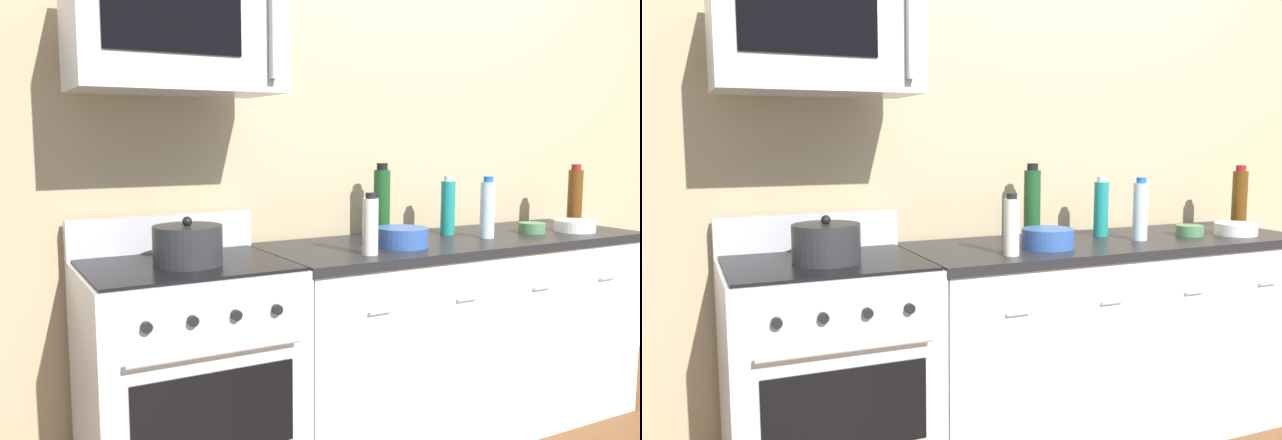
% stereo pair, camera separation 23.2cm
% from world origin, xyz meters
% --- Properties ---
extents(ground_plane, '(5.97, 5.97, 0.00)m').
position_xyz_m(ground_plane, '(0.00, 0.00, 0.00)').
color(ground_plane, brown).
extents(back_wall, '(4.98, 0.10, 2.70)m').
position_xyz_m(back_wall, '(0.00, 0.41, 1.35)').
color(back_wall, tan).
rests_on(back_wall, ground_plane).
extents(counter_unit, '(1.89, 0.66, 0.92)m').
position_xyz_m(counter_unit, '(-0.00, -0.00, 0.46)').
color(counter_unit, white).
rests_on(counter_unit, ground_plane).
extents(range_oven, '(0.76, 0.69, 1.07)m').
position_xyz_m(range_oven, '(-1.32, 0.00, 0.47)').
color(range_oven, '#B7BABF').
rests_on(range_oven, ground_plane).
extents(microwave, '(0.74, 0.44, 0.40)m').
position_xyz_m(microwave, '(-1.32, 0.05, 1.75)').
color(microwave, '#B7BABF').
extents(bottle_sparkling_teal, '(0.07, 0.07, 0.28)m').
position_xyz_m(bottle_sparkling_teal, '(0.02, 0.11, 1.05)').
color(bottle_sparkling_teal, '#197F7A').
rests_on(bottle_sparkling_teal, countertop_slab).
extents(bottle_water_clear, '(0.07, 0.07, 0.29)m').
position_xyz_m(bottle_water_clear, '(0.12, -0.06, 1.06)').
color(bottle_water_clear, silver).
rests_on(bottle_water_clear, countertop_slab).
extents(bottle_vinegar_white, '(0.06, 0.06, 0.25)m').
position_xyz_m(bottle_vinegar_white, '(-0.61, -0.18, 1.04)').
color(bottle_vinegar_white, silver).
rests_on(bottle_vinegar_white, countertop_slab).
extents(bottle_wine_green, '(0.08, 0.08, 0.35)m').
position_xyz_m(bottle_wine_green, '(-0.31, 0.19, 1.09)').
color(bottle_wine_green, '#19471E').
rests_on(bottle_wine_green, countertop_slab).
extents(bottle_wine_amber, '(0.08, 0.08, 0.33)m').
position_xyz_m(bottle_wine_amber, '(0.84, 0.06, 1.07)').
color(bottle_wine_amber, '#59330F').
rests_on(bottle_wine_amber, countertop_slab).
extents(bowl_white_ceramic, '(0.20, 0.20, 0.06)m').
position_xyz_m(bowl_white_ceramic, '(0.65, -0.12, 0.95)').
color(bowl_white_ceramic, white).
rests_on(bowl_white_ceramic, countertop_slab).
extents(bowl_blue_mixing, '(0.22, 0.22, 0.08)m').
position_xyz_m(bowl_blue_mixing, '(-0.38, -0.08, 0.96)').
color(bowl_blue_mixing, '#2D519E').
rests_on(bowl_blue_mixing, countertop_slab).
extents(bowl_green_glaze, '(0.13, 0.13, 0.05)m').
position_xyz_m(bowl_green_glaze, '(0.42, -0.05, 0.95)').
color(bowl_green_glaze, '#477A4C').
rests_on(bowl_green_glaze, countertop_slab).
extents(stockpot, '(0.25, 0.25, 0.18)m').
position_xyz_m(stockpot, '(-1.32, -0.05, 1.00)').
color(stockpot, '#262628').
rests_on(stockpot, range_oven).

